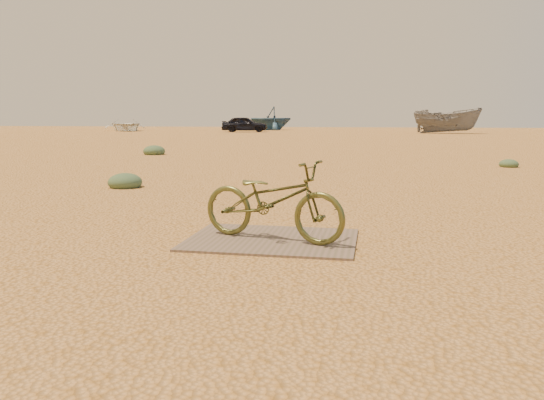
% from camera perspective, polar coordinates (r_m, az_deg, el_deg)
% --- Properties ---
extents(ground, '(120.00, 120.00, 0.00)m').
position_cam_1_polar(ground, '(4.71, 1.37, -5.70)').
color(ground, tan).
rests_on(ground, ground).
extents(plywood_board, '(1.62, 1.21, 0.02)m').
position_cam_1_polar(plywood_board, '(5.16, 0.00, -4.28)').
color(plywood_board, brown).
rests_on(plywood_board, ground).
extents(bicycle, '(1.55, 0.89, 0.77)m').
position_cam_1_polar(bicycle, '(5.04, 0.07, -0.01)').
color(bicycle, '#4F5124').
rests_on(bicycle, plywood_board).
extents(car, '(3.84, 1.95, 1.25)m').
position_cam_1_polar(car, '(43.31, -2.96, 8.15)').
color(car, black).
rests_on(car, ground).
extents(boat_near_left, '(5.58, 6.16, 1.05)m').
position_cam_1_polar(boat_near_left, '(48.24, -15.47, 7.79)').
color(boat_near_left, silver).
rests_on(boat_near_left, ground).
extents(boat_far_left, '(5.46, 5.35, 2.18)m').
position_cam_1_polar(boat_far_left, '(50.09, -0.10, 8.79)').
color(boat_far_left, '#2D4F6B').
rests_on(boat_far_left, ground).
extents(boat_mid_right, '(5.10, 2.82, 1.86)m').
position_cam_1_polar(boat_mid_right, '(41.54, 18.28, 8.11)').
color(boat_mid_right, slate).
rests_on(boat_mid_right, ground).
extents(kale_a, '(0.58, 0.58, 0.32)m').
position_cam_1_polar(kale_a, '(9.42, -15.50, 1.33)').
color(kale_a, '#506845').
rests_on(kale_a, ground).
extents(kale_b, '(0.45, 0.45, 0.25)m').
position_cam_1_polar(kale_b, '(14.00, 24.10, 3.26)').
color(kale_b, '#506845').
rests_on(kale_b, ground).
extents(kale_c, '(0.70, 0.70, 0.38)m').
position_cam_1_polar(kale_c, '(17.50, -12.55, 4.80)').
color(kale_c, '#506845').
rests_on(kale_c, ground).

